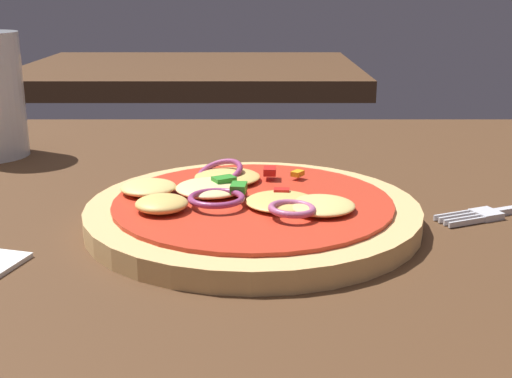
# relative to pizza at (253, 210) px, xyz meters

# --- Properties ---
(dining_table) EXTENTS (1.43, 0.86, 0.04)m
(dining_table) POSITION_rel_pizza_xyz_m (-0.03, -0.04, -0.03)
(dining_table) COLOR #4C301C
(dining_table) RESTS_ON ground
(pizza) EXTENTS (0.24, 0.24, 0.03)m
(pizza) POSITION_rel_pizza_xyz_m (0.00, 0.00, 0.00)
(pizza) COLOR tan
(pizza) RESTS_ON dining_table
(background_table) EXTENTS (0.72, 0.55, 0.04)m
(background_table) POSITION_rel_pizza_xyz_m (-0.14, 1.03, -0.03)
(background_table) COLOR #4C301C
(background_table) RESTS_ON ground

